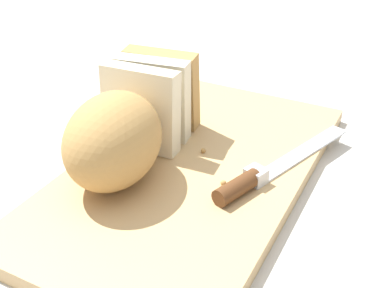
{
  "coord_description": "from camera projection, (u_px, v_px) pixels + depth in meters",
  "views": [
    {
      "loc": [
        -0.45,
        -0.22,
        0.35
      ],
      "look_at": [
        0.0,
        0.0,
        0.05
      ],
      "focal_mm": 45.83,
      "sensor_mm": 36.0,
      "label": 1
    }
  ],
  "objects": [
    {
      "name": "bread_loaf",
      "position": [
        129.0,
        124.0,
        0.57
      ],
      "size": [
        0.24,
        0.13,
        0.11
      ],
      "rotation": [
        0.0,
        0.0,
        0.1
      ],
      "color": "tan",
      "rests_on": "cutting_board"
    },
    {
      "name": "crumb_near_knife",
      "position": [
        223.0,
        183.0,
        0.56
      ],
      "size": [
        0.01,
        0.01,
        0.01
      ],
      "primitive_type": "sphere",
      "color": "tan",
      "rests_on": "cutting_board"
    },
    {
      "name": "ground_plane",
      "position": [
        192.0,
        178.0,
        0.6
      ],
      "size": [
        3.0,
        3.0,
        0.0
      ],
      "primitive_type": "plane",
      "color": "beige"
    },
    {
      "name": "cutting_board",
      "position": [
        192.0,
        172.0,
        0.6
      ],
      "size": [
        0.47,
        0.27,
        0.02
      ],
      "primitive_type": "cube",
      "rotation": [
        0.0,
        0.0,
        -0.02
      ],
      "color": "tan",
      "rests_on": "ground_plane"
    },
    {
      "name": "bread_knife",
      "position": [
        258.0,
        176.0,
        0.56
      ],
      "size": [
        0.24,
        0.1,
        0.02
      ],
      "rotation": [
        0.0,
        0.0,
        -0.34
      ],
      "color": "silver",
      "rests_on": "cutting_board"
    },
    {
      "name": "crumb_near_loaf",
      "position": [
        206.0,
        151.0,
        0.62
      ],
      "size": [
        0.01,
        0.01,
        0.01
      ],
      "primitive_type": "sphere",
      "color": "tan",
      "rests_on": "cutting_board"
    }
  ]
}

